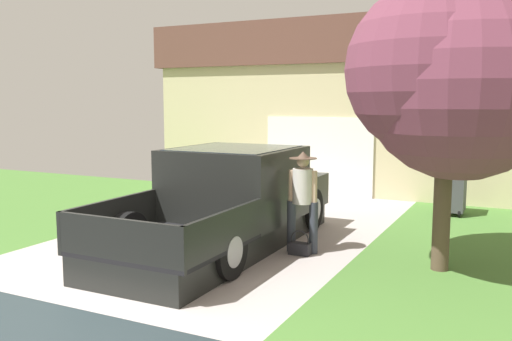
{
  "coord_description": "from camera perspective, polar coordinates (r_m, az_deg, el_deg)",
  "views": [
    {
      "loc": [
        4.92,
        -4.68,
        2.47
      ],
      "look_at": [
        0.88,
        3.5,
        1.31
      ],
      "focal_mm": 38.27,
      "sensor_mm": 36.0,
      "label": 1
    }
  ],
  "objects": [
    {
      "name": "wheeled_trash_bin",
      "position": [
        12.7,
        19.73,
        -1.75
      ],
      "size": [
        0.6,
        0.72,
        1.07
      ],
      "color": "#424247",
      "rests_on": "ground"
    },
    {
      "name": "front_yard_tree",
      "position": [
        8.2,
        19.73,
        8.93
      ],
      "size": [
        2.92,
        3.1,
        4.13
      ],
      "color": "brown",
      "rests_on": "ground"
    },
    {
      "name": "handbag",
      "position": [
        8.95,
        4.59,
        -8.02
      ],
      "size": [
        0.35,
        0.17,
        0.41
      ],
      "color": "#232328",
      "rests_on": "ground"
    },
    {
      "name": "person_with_hat",
      "position": [
        8.91,
        4.9,
        -2.5
      ],
      "size": [
        0.52,
        0.45,
        1.67
      ],
      "rotation": [
        0.0,
        0.0,
        3.26
      ],
      "color": "#333842",
      "rests_on": "ground"
    },
    {
      "name": "house_with_garage",
      "position": [
        17.75,
        11.23,
        6.75
      ],
      "size": [
        10.92,
        7.2,
        4.66
      ],
      "color": "#C9BE8F",
      "rests_on": "ground"
    },
    {
      "name": "pickup_truck",
      "position": [
        9.55,
        -2.46,
        -3.13
      ],
      "size": [
        2.19,
        5.26,
        1.67
      ],
      "rotation": [
        0.0,
        0.0,
        0.0
      ],
      "color": "black",
      "rests_on": "ground"
    }
  ]
}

